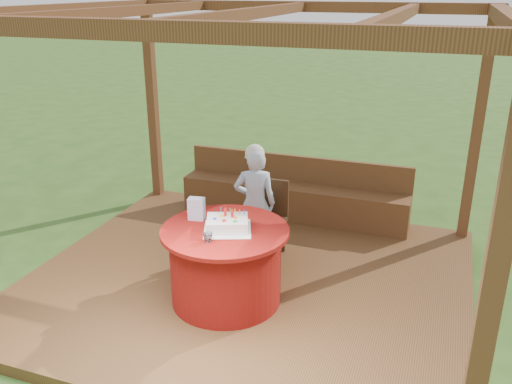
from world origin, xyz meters
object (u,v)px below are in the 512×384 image
Objects in this scene: bench at (294,198)px; elderly_woman at (255,201)px; chair at (268,215)px; birthday_cake at (227,224)px; gift_bag at (196,209)px; drinking_glass at (208,238)px; table at (226,264)px.

elderly_woman is at bearing -94.82° from bench.
chair is 1.13m from birthday_cake.
gift_bag is at bearing -100.77° from bench.
chair reaches higher than drinking_glass.
chair reaches higher than bench.
gift_bag is at bearing 126.54° from drinking_glass.
gift_bag reaches higher than table.
elderly_woman is 0.93m from gift_bag.
chair is 3.97× the size of gift_bag.
chair is at bearing 88.22° from birthday_cake.
table is 5.55× the size of gift_bag.
bench is 2.26m from birthday_cake.
chair is 0.66× the size of elderly_woman.
drinking_glass is at bearing -94.02° from chair.
bench is 2.47× the size of table.
gift_bag reaches higher than drinking_glass.
chair is (0.06, 1.08, 0.09)m from table.
bench is at bearing 90.56° from chair.
drinking_glass is (0.02, -1.27, 0.14)m from elderly_woman.
bench is 2.20m from gift_bag.
birthday_cake reaches higher than bench.
elderly_woman is 1.28m from drinking_glass.
bench is 5.33× the size of birthday_cake.
drinking_glass is at bearing -89.24° from elderly_woman.
birthday_cake is at bearing -91.78° from chair.
birthday_cake is at bearing 78.00° from drinking_glass.
chair is 1.42m from drinking_glass.
gift_bag is at bearing -108.84° from elderly_woman.
elderly_woman is (-0.11, -0.11, 0.19)m from chair.
elderly_woman is 6.02× the size of gift_bag.
birthday_cake is at bearing -26.31° from gift_bag.
gift_bag reaches higher than birthday_cake.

